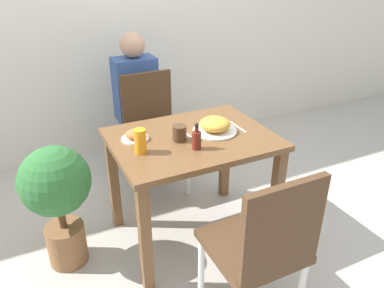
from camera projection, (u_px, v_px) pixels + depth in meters
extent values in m
plane|color=#B7B2A8|center=(192.00, 232.00, 2.56)|extent=(16.00, 16.00, 0.00)
cube|color=silver|center=(116.00, 8.00, 3.17)|extent=(8.00, 0.05, 2.60)
cube|color=brown|center=(192.00, 139.00, 2.24)|extent=(0.95, 0.73, 0.04)
cube|color=brown|center=(145.00, 240.00, 1.99)|extent=(0.06, 0.06, 0.69)
cube|color=brown|center=(276.00, 199.00, 2.32)|extent=(0.06, 0.06, 0.69)
cube|color=brown|center=(114.00, 182.00, 2.49)|extent=(0.06, 0.06, 0.69)
cube|color=brown|center=(225.00, 155.00, 2.82)|extent=(0.06, 0.06, 0.69)
cube|color=#4C331E|center=(252.00, 246.00, 1.79)|extent=(0.42, 0.42, 0.04)
cube|color=#4C331E|center=(283.00, 230.00, 1.53)|extent=(0.40, 0.04, 0.44)
cylinder|color=white|center=(258.00, 248.00, 2.12)|extent=(0.03, 0.03, 0.43)
cylinder|color=white|center=(201.00, 269.00, 1.98)|extent=(0.03, 0.03, 0.43)
cube|color=#4C331E|center=(156.00, 138.00, 2.86)|extent=(0.42, 0.42, 0.04)
cube|color=#4C331E|center=(146.00, 100.00, 2.90)|extent=(0.40, 0.04, 0.44)
cylinder|color=white|center=(144.00, 181.00, 2.75)|extent=(0.03, 0.03, 0.43)
cylinder|color=white|center=(188.00, 170.00, 2.89)|extent=(0.03, 0.03, 0.43)
cylinder|color=white|center=(129.00, 159.00, 3.04)|extent=(0.03, 0.03, 0.43)
cylinder|color=white|center=(170.00, 150.00, 3.18)|extent=(0.03, 0.03, 0.43)
cylinder|color=white|center=(215.00, 131.00, 2.29)|extent=(0.27, 0.27, 0.01)
ellipsoid|color=gold|center=(215.00, 124.00, 2.27)|extent=(0.19, 0.19, 0.08)
cylinder|color=white|center=(135.00, 139.00, 2.19)|extent=(0.16, 0.16, 0.01)
ellipsoid|color=#CC6633|center=(135.00, 134.00, 2.18)|extent=(0.11, 0.11, 0.05)
cylinder|color=#4C331E|center=(180.00, 133.00, 2.17)|extent=(0.08, 0.08, 0.09)
cylinder|color=orange|center=(140.00, 141.00, 2.02)|extent=(0.07, 0.07, 0.14)
cylinder|color=maroon|center=(197.00, 140.00, 2.07)|extent=(0.05, 0.05, 0.10)
cylinder|color=maroon|center=(197.00, 130.00, 2.04)|extent=(0.02, 0.02, 0.03)
sphere|color=black|center=(197.00, 125.00, 2.03)|extent=(0.03, 0.03, 0.03)
cube|color=silver|center=(191.00, 137.00, 2.22)|extent=(0.02, 0.16, 0.00)
cube|color=silver|center=(238.00, 127.00, 2.35)|extent=(0.01, 0.19, 0.00)
cylinder|color=brown|center=(67.00, 243.00, 2.27)|extent=(0.23, 0.23, 0.26)
cylinder|color=brown|center=(62.00, 218.00, 2.19)|extent=(0.04, 0.04, 0.12)
sphere|color=#2D6B33|center=(55.00, 181.00, 2.07)|extent=(0.40, 0.40, 0.40)
cube|color=#2D3347|center=(139.00, 141.00, 3.31)|extent=(0.28, 0.20, 0.45)
cube|color=#385699|center=(136.00, 89.00, 3.09)|extent=(0.34, 0.22, 0.52)
sphere|color=tan|center=(132.00, 45.00, 2.93)|extent=(0.20, 0.20, 0.20)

